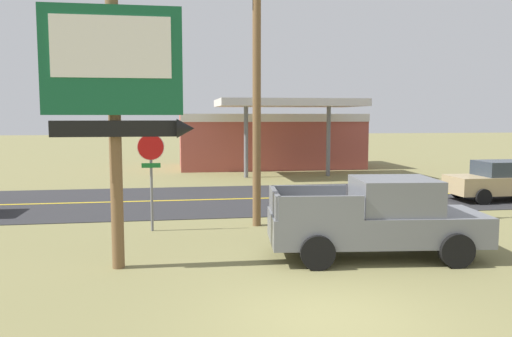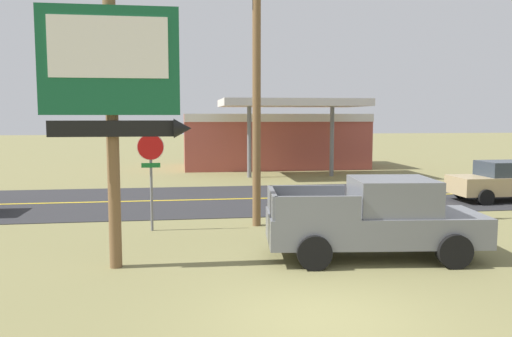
# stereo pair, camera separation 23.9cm
# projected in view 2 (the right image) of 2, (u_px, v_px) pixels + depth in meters

# --- Properties ---
(ground_plane) EXTENTS (180.00, 180.00, 0.00)m
(ground_plane) POSITION_uv_depth(u_px,v_px,m) (322.00, 319.00, 8.94)
(ground_plane) COLOR olive
(road_asphalt) EXTENTS (140.00, 8.00, 0.02)m
(road_asphalt) POSITION_uv_depth(u_px,v_px,m) (239.00, 199.00, 21.74)
(road_asphalt) COLOR #2B2B2D
(road_asphalt) RESTS_ON ground
(road_centre_line) EXTENTS (126.00, 0.20, 0.01)m
(road_centre_line) POSITION_uv_depth(u_px,v_px,m) (239.00, 199.00, 21.74)
(road_centre_line) COLOR gold
(road_centre_line) RESTS_ON road_asphalt
(motel_sign) EXTENTS (3.28, 0.54, 6.16)m
(motel_sign) POSITION_uv_depth(u_px,v_px,m) (113.00, 86.00, 11.46)
(motel_sign) COLOR brown
(motel_sign) RESTS_ON ground
(stop_sign) EXTENTS (0.80, 0.08, 2.95)m
(stop_sign) POSITION_uv_depth(u_px,v_px,m) (151.00, 164.00, 15.62)
(stop_sign) COLOR slate
(stop_sign) RESTS_ON ground
(utility_pole) EXTENTS (1.97, 0.26, 8.84)m
(utility_pole) POSITION_uv_depth(u_px,v_px,m) (257.00, 75.00, 16.09)
(utility_pole) COLOR brown
(utility_pole) RESTS_ON ground
(gas_station) EXTENTS (12.00, 11.50, 4.40)m
(gas_station) POSITION_uv_depth(u_px,v_px,m) (274.00, 139.00, 35.17)
(gas_station) COLOR #A84C42
(gas_station) RESTS_ON ground
(pickup_grey_parked_on_lawn) EXTENTS (5.38, 2.65, 1.96)m
(pickup_grey_parked_on_lawn) POSITION_uv_depth(u_px,v_px,m) (376.00, 219.00, 12.74)
(pickup_grey_parked_on_lawn) COLOR slate
(pickup_grey_parked_on_lawn) RESTS_ON ground
(car_tan_near_lane) EXTENTS (4.20, 2.00, 1.64)m
(car_tan_near_lane) POSITION_uv_depth(u_px,v_px,m) (504.00, 181.00, 21.19)
(car_tan_near_lane) COLOR tan
(car_tan_near_lane) RESTS_ON ground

